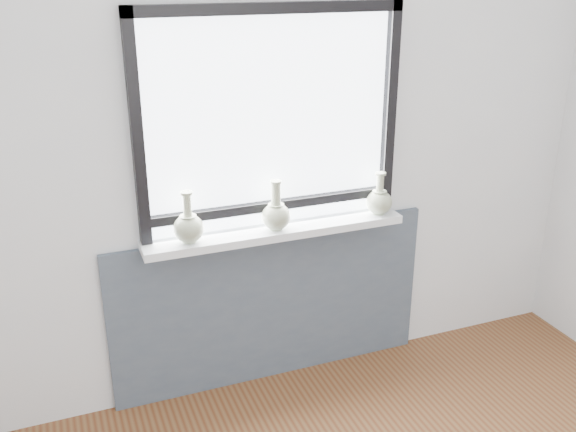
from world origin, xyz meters
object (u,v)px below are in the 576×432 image
object	(u,v)px
windowsill	(276,231)
vase_c	(379,201)
vase_b	(276,214)
vase_a	(189,226)

from	to	relation	value
windowsill	vase_c	xyz separation A→B (m)	(0.56, -0.01, 0.09)
vase_c	vase_b	bearing A→B (deg)	-179.80
windowsill	vase_c	world-z (taller)	vase_c
vase_c	vase_a	bearing A→B (deg)	179.94
windowsill	vase_a	size ratio (longest dim) A/B	5.34
windowsill	vase_a	distance (m)	0.45
vase_b	vase_c	size ratio (longest dim) A/B	1.11
windowsill	vase_c	bearing A→B (deg)	-1.46
windowsill	vase_a	world-z (taller)	vase_a
vase_b	vase_c	world-z (taller)	vase_b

